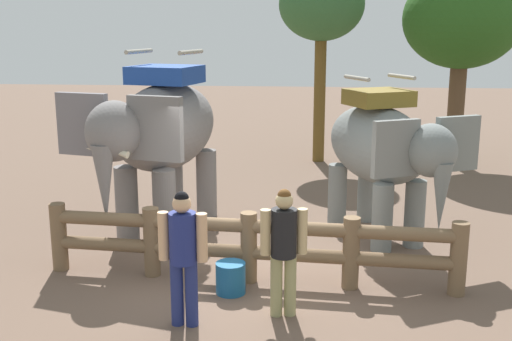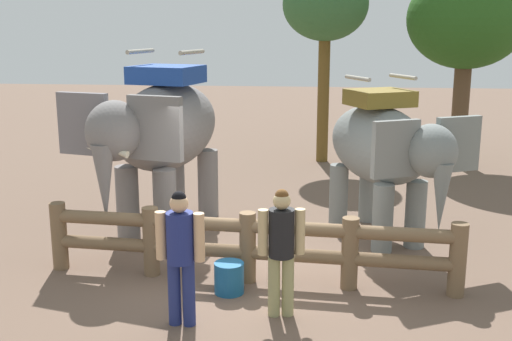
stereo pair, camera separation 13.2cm
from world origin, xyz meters
name	(u,v)px [view 2 (the right image)]	position (x,y,z in m)	size (l,w,h in m)	color
ground_plane	(249,279)	(0.00, 0.00, 0.00)	(60.00, 60.00, 0.00)	brown
log_fence	(248,242)	(0.00, -0.09, 0.60)	(6.10, 0.65, 1.05)	brown
elephant_near_left	(162,132)	(-1.78, 2.05, 1.83)	(2.45, 3.89, 3.26)	slate
elephant_center	(384,150)	(2.10, 2.02, 1.60)	(2.59, 3.34, 2.84)	gray
tourist_woman_in_black	(281,244)	(0.55, -1.15, 0.98)	(0.59, 0.38, 1.69)	#96935F
tourist_man_in_blue	(180,249)	(-0.66, -1.53, 1.00)	(0.61, 0.35, 1.73)	navy
tree_far_left	(467,20)	(4.72, 8.51, 3.79)	(3.07, 3.07, 5.15)	brown
tree_back_center	(325,7)	(1.07, 8.43, 4.13)	(2.26, 2.26, 5.17)	brown
feed_bucket	(229,278)	(-0.21, -0.52, 0.22)	(0.42, 0.42, 0.44)	#19598C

